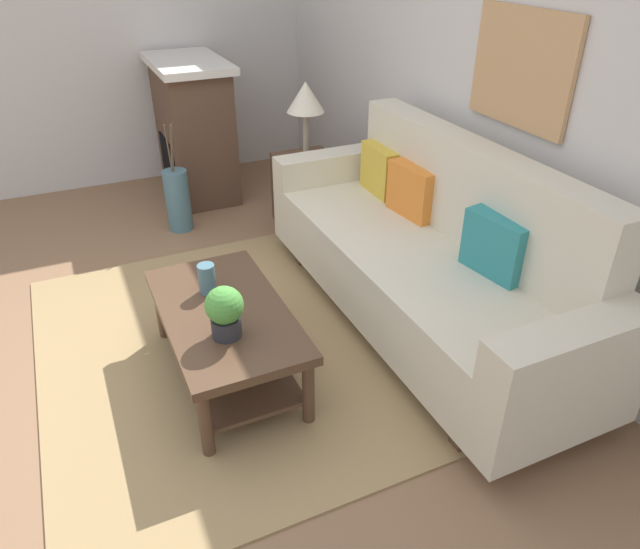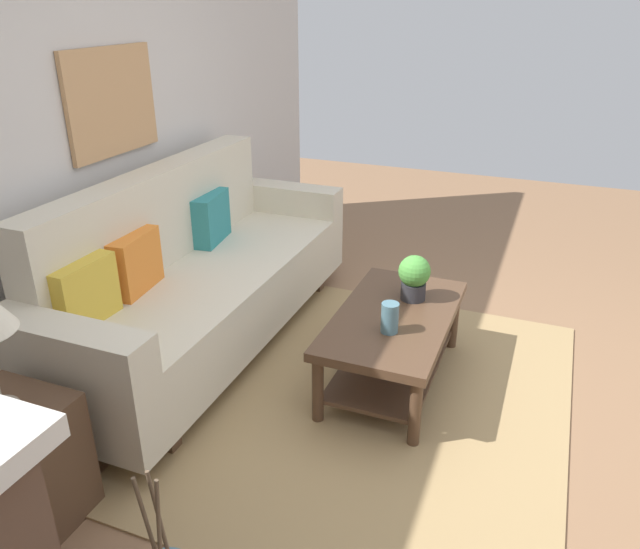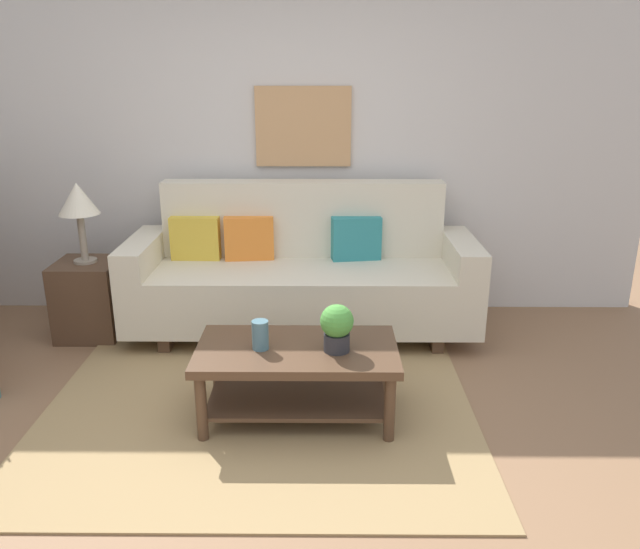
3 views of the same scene
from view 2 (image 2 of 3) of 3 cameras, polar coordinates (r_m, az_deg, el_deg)
name	(u,v)px [view 2 (image 2 of 3)]	position (r m, az deg, el deg)	size (l,w,h in m)	color
ground_plane	(467,423)	(3.31, 13.52, -13.34)	(9.77, 9.77, 0.00)	#8C6647
wall_back	(79,127)	(3.67, -21.60, 12.71)	(5.77, 0.10, 2.70)	silver
area_rug	(374,401)	(3.38, 5.01, -11.64)	(2.46, 1.98, 0.01)	#A38456
couch	(198,279)	(3.78, -11.30, -0.43)	(2.48, 0.84, 1.08)	beige
throw_pillow_mustard	(85,293)	(3.19, -21.11, -1.59)	(0.36, 0.12, 0.32)	gold
throw_pillow_orange	(135,263)	(3.46, -16.84, 1.06)	(0.36, 0.12, 0.32)	orange
throw_pillow_teal	(211,218)	(4.06, -10.10, 5.22)	(0.36, 0.12, 0.32)	teal
coffee_table	(393,332)	(3.39, 6.85, -5.39)	(1.10, 0.60, 0.43)	#513826
tabletop_vase	(390,318)	(3.13, 6.52, -4.03)	(0.09, 0.09, 0.16)	slate
potted_plant_tabletop	(414,276)	(3.45, 8.77, -0.16)	(0.18, 0.18, 0.26)	#2D2D33
side_table	(14,469)	(2.83, -26.65, -15.89)	(0.44, 0.44, 0.56)	#513826
floor_vase_branch_a	(160,522)	(1.88, -14.67, -21.47)	(0.01, 0.01, 0.36)	brown
floor_vase_branch_b	(149,529)	(1.87, -15.70, -21.85)	(0.01, 0.01, 0.36)	brown
floor_vase_branch_c	(159,532)	(1.86, -14.77, -22.23)	(0.01, 0.01, 0.36)	brown
framed_painting	(112,102)	(3.76, -18.82, 15.01)	(0.72, 0.03, 0.59)	tan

